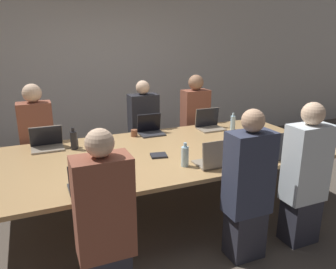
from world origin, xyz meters
The scene contains 24 objects.
ground_plane centered at (0.00, 0.00, 0.00)m, with size 24.00×24.00×0.00m, color brown.
curtain_wall centered at (0.00, 2.51, 1.40)m, with size 12.00×0.06×2.80m.
conference_table centered at (0.00, 0.00, 0.70)m, with size 3.83×1.68×0.74m.
laptop_far_center centered at (0.15, 0.68, 0.81)m, with size 0.32×0.25×0.26m.
person_far_center centered at (0.19, 1.08, 0.67)m, with size 0.40×0.24×1.38m.
cup_far_center centered at (-0.08, 0.65, 0.78)m, with size 0.08×0.08×0.09m.
laptop_far_right centered at (0.97, 0.60, 0.82)m, with size 0.35×0.27×0.28m.
person_far_right centered at (1.04, 1.14, 0.69)m, with size 0.40×0.24×1.42m.
bottle_far_right centered at (1.24, 0.43, 0.84)m, with size 0.06×0.06×0.23m.
laptop_near_right centered at (1.07, -0.67, 0.82)m, with size 0.31×0.27×0.28m.
person_near_right centered at (1.06, -1.05, 0.68)m, with size 0.40×0.24×1.40m.
laptop_near_left centered at (-0.88, -0.66, 0.81)m, with size 0.33×0.24×0.25m.
person_near_left centered at (-0.86, -1.13, 0.67)m, with size 0.40×0.24×1.39m.
cup_near_left centered at (-0.64, -0.61, 0.78)m, with size 0.08×0.08×0.08m.
laptop_near_midright centered at (0.33, -0.61, 0.82)m, with size 0.33×0.27×0.27m.
person_near_midright centered at (0.43, -1.03, 0.67)m, with size 0.40×0.24×1.39m.
cup_near_midright centered at (0.61, -0.51, 0.79)m, with size 0.09×0.09×0.10m.
bottle_near_midright centered at (0.07, -0.49, 0.84)m, with size 0.07×0.07×0.24m.
laptop_far_left centered at (-1.13, 0.58, 0.81)m, with size 0.35×0.26×0.26m.
person_far_left centered at (-1.22, 1.06, 0.69)m, with size 0.40×0.24×1.42m.
cup_far_left centered at (-0.84, 0.50, 0.79)m, with size 0.08×0.08×0.09m.
bottle_far_left centered at (-0.85, 0.44, 0.85)m, with size 0.07×0.07×0.25m.
stapler centered at (-0.41, -0.08, 0.77)m, with size 0.05×0.15×0.05m.
notebook centered at (-0.06, -0.14, 0.75)m, with size 0.19×0.18×0.02m.
Camera 1 is at (-1.24, -3.16, 1.95)m, focal length 35.00 mm.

